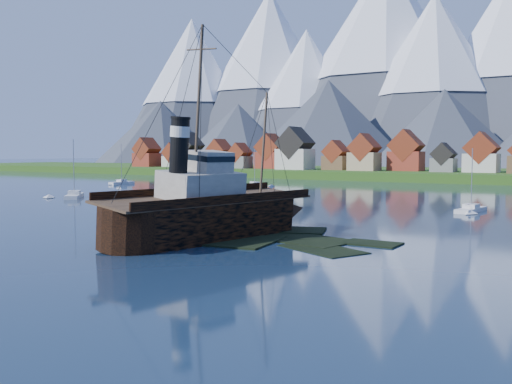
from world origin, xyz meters
The scene contains 10 objects.
ground centered at (0.00, 0.00, 0.00)m, with size 1400.00×1400.00×0.00m, color #172942.
shoal centered at (1.78, 2.15, -0.35)m, with size 31.71×21.24×1.14m.
shore_bank centered at (0.00, 170.00, 0.00)m, with size 600.00×80.00×3.20m, color #1F4413.
seawall centered at (0.00, 132.00, 0.00)m, with size 600.00×2.50×2.00m, color #3F3D38.
town centered at (-33.12, 152.18, 8.99)m, with size 250.96×16.69×17.30m.
tugboat_wreck centered at (-2.32, 0.41, 3.12)m, with size 7.29×31.42×24.90m.
sailboat_a centered at (-62.19, 29.96, 0.29)m, with size 9.26×9.93×13.28m.
sailboat_b centered at (-92.17, 73.48, 0.30)m, with size 2.27×8.97×13.00m.
sailboat_c centered at (-51.47, 86.28, 0.25)m, with size 8.82×5.86×11.29m.
sailboat_f centered at (16.97, 45.45, 0.24)m, with size 3.50×9.60×11.05m.
Camera 1 is at (36.96, -53.27, 9.90)m, focal length 40.00 mm.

